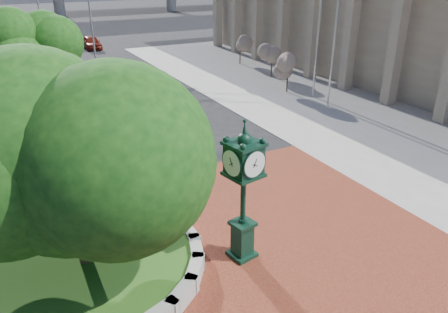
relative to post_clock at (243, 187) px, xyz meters
The scene contains 16 objects.
ground 2.90m from the post_clock, 66.56° to the left, with size 200.00×200.00×0.00m, color black.
plaza 2.52m from the post_clock, 36.45° to the left, with size 12.00×12.00×0.04m, color maroon.
sidewalk 20.35m from the post_clock, 34.58° to the left, with size 20.00×50.00×0.04m, color #9E9B93.
planter_wall 3.32m from the post_clock, 144.59° to the left, with size 2.96×6.77×0.54m.
grass_bed 5.11m from the post_clock, 161.36° to the left, with size 6.10×6.10×0.40m, color #234E16.
civic_building 27.80m from the post_clock, 29.06° to the left, with size 17.35×44.00×8.60m.
tree_planter 4.79m from the post_clock, 161.36° to the left, with size 5.20×5.20×6.33m.
tree_street 19.78m from the post_clock, 99.80° to the left, with size 4.40×4.40×5.45m.
post_clock is the anchor object (origin of this frame).
parked_car 38.52m from the post_clock, 84.47° to the left, with size 1.58×3.94×1.34m, color #60170D.
flagpole_a 16.84m from the post_clock, 41.17° to the left, with size 1.50×0.34×9.68m.
flagpole_b 18.66m from the post_clock, 45.12° to the left, with size 1.68×0.87×11.47m.
street_lamp_near 29.06m from the post_clock, 85.53° to the left, with size 1.88×0.60×8.47m.
shrub_near 19.11m from the post_clock, 50.77° to the left, with size 1.20×1.20×2.20m.
shrub_mid 23.38m from the post_clock, 54.53° to the left, with size 1.20×1.20×2.20m.
shrub_far 28.10m from the post_clock, 60.57° to the left, with size 1.20×1.20×2.20m.
Camera 1 is at (-6.25, -11.00, 8.26)m, focal length 35.00 mm.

